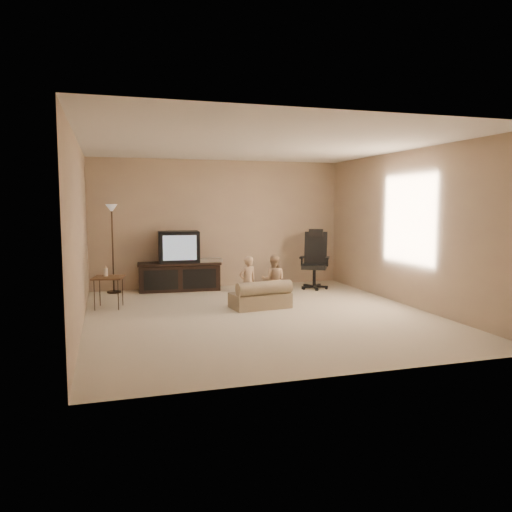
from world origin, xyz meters
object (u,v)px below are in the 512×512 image
(tv_stand, at_px, (180,266))
(child_sofa, at_px, (261,297))
(toddler_right, at_px, (273,280))
(office_chair, at_px, (315,267))
(side_table, at_px, (108,278))
(floor_lamp, at_px, (112,228))
(toddler_left, at_px, (248,282))

(tv_stand, relative_size, child_sofa, 1.66)
(child_sofa, bearing_deg, toddler_right, 29.33)
(office_chair, relative_size, side_table, 1.70)
(office_chair, height_order, toddler_right, office_chair)
(floor_lamp, xyz_separation_m, toddler_right, (2.48, -1.90, -0.79))
(tv_stand, relative_size, office_chair, 1.39)
(office_chair, distance_m, floor_lamp, 3.90)
(toddler_left, height_order, toddler_right, toddler_left)
(toddler_left, bearing_deg, office_chair, -158.77)
(tv_stand, bearing_deg, toddler_right, -51.69)
(side_table, relative_size, floor_lamp, 0.41)
(floor_lamp, bearing_deg, child_sofa, -43.49)
(tv_stand, height_order, toddler_right, tv_stand)
(floor_lamp, height_order, toddler_left, floor_lamp)
(office_chair, bearing_deg, toddler_right, -105.98)
(floor_lamp, distance_m, toddler_left, 2.96)
(floor_lamp, relative_size, toddler_left, 1.98)
(office_chair, xyz_separation_m, floor_lamp, (-3.76, 0.63, 0.78))
(side_table, distance_m, child_sofa, 2.44)
(office_chair, height_order, side_table, office_chair)
(tv_stand, bearing_deg, child_sofa, -60.11)
(toddler_left, bearing_deg, floor_lamp, -62.41)
(tv_stand, distance_m, side_table, 1.87)
(child_sofa, bearing_deg, toddler_left, 152.03)
(office_chair, xyz_separation_m, child_sofa, (-1.55, -1.47, -0.23))
(tv_stand, bearing_deg, office_chair, -8.83)
(toddler_left, bearing_deg, tv_stand, -85.17)
(child_sofa, relative_size, toddler_left, 1.17)
(toddler_right, bearing_deg, floor_lamp, -20.14)
(tv_stand, xyz_separation_m, child_sofa, (1.00, -2.04, -0.29))
(tv_stand, distance_m, office_chair, 2.61)
(tv_stand, relative_size, toddler_left, 1.94)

